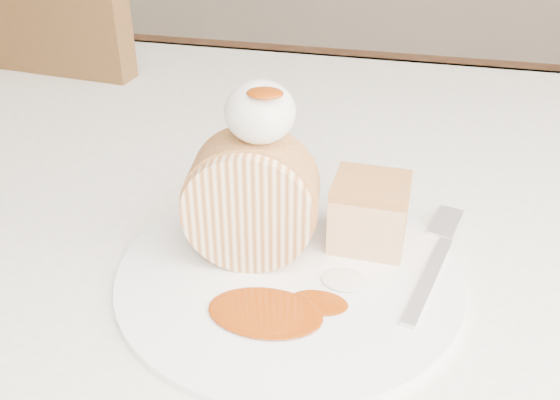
# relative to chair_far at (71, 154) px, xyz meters

# --- Properties ---
(table) EXTENTS (1.40, 0.90, 0.75)m
(table) POSITION_rel_chair_far_xyz_m (0.50, -0.40, 0.12)
(table) COLOR white
(table) RESTS_ON ground
(chair_far) EXTENTS (0.49, 0.49, 0.94)m
(chair_far) POSITION_rel_chair_far_xyz_m (0.00, 0.00, 0.00)
(chair_far) COLOR brown
(chair_far) RESTS_ON ground
(plate) EXTENTS (0.29, 0.29, 0.01)m
(plate) POSITION_rel_chair_far_xyz_m (0.53, -0.53, 0.21)
(plate) COLOR white
(plate) RESTS_ON table
(roulade_slice) EXTENTS (0.11, 0.07, 0.10)m
(roulade_slice) POSITION_rel_chair_far_xyz_m (0.50, -0.51, 0.27)
(roulade_slice) COLOR beige
(roulade_slice) RESTS_ON plate
(cake_chunk) EXTENTS (0.06, 0.06, 0.05)m
(cake_chunk) POSITION_rel_chair_far_xyz_m (0.59, -0.47, 0.24)
(cake_chunk) COLOR #CB894D
(cake_chunk) RESTS_ON plate
(whipped_cream) EXTENTS (0.05, 0.05, 0.05)m
(whipped_cream) POSITION_rel_chair_far_xyz_m (0.50, -0.50, 0.35)
(whipped_cream) COLOR white
(whipped_cream) RESTS_ON roulade_slice
(caramel_drizzle) EXTENTS (0.03, 0.02, 0.01)m
(caramel_drizzle) POSITION_rel_chair_far_xyz_m (0.51, -0.52, 0.37)
(caramel_drizzle) COLOR #8D3205
(caramel_drizzle) RESTS_ON whipped_cream
(caramel_pool) EXTENTS (0.09, 0.06, 0.00)m
(caramel_pool) POSITION_rel_chair_far_xyz_m (0.53, -0.58, 0.22)
(caramel_pool) COLOR #8D3205
(caramel_pool) RESTS_ON plate
(fork) EXTENTS (0.06, 0.17, 0.00)m
(fork) POSITION_rel_chair_far_xyz_m (0.64, -0.51, 0.22)
(fork) COLOR silver
(fork) RESTS_ON plate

